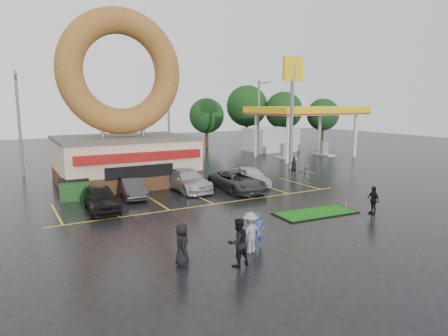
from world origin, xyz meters
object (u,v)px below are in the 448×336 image
streetlight_right (259,116)px  car_white (251,176)px  donut_shop (123,127)px  person_blue (258,231)px  streetlight_left (19,121)px  car_dgrey (133,188)px  person_cameraman (373,200)px  putting_green (316,213)px  gas_station (290,124)px  car_black (101,199)px  streetlight_mid (169,118)px  car_grey (237,181)px  shell_sign (292,92)px  car_silver (187,180)px  dumpster (74,190)px

streetlight_right → car_white: 18.75m
donut_shop → car_white: bearing=-35.4°
person_blue → streetlight_left: bearing=112.4°
donut_shop → car_dgrey: size_ratio=3.40×
streetlight_right → person_cameraman: (-9.02, -24.98, -3.97)m
donut_shop → putting_green: size_ratio=2.72×
gas_station → streetlight_left: (-30.00, -1.02, 1.08)m
car_white → streetlight_right: bearing=60.1°
gas_station → person_blue: size_ratio=8.47×
donut_shop → car_black: donut_shop is taller
streetlight_mid → car_black: size_ratio=2.08×
car_grey → person_cameraman: (3.76, -8.97, 0.08)m
shell_sign → streetlight_right: bearing=73.2°
person_cameraman → putting_green: 3.37m
car_silver → putting_green: (3.97, -9.40, -0.73)m
gas_station → car_white: 20.45m
shell_sign → car_white: shell_sign is taller
donut_shop → streetlight_left: 9.87m
donut_shop → car_grey: size_ratio=2.54×
streetlight_left → person_blue: bearing=-71.7°
car_silver → car_white: size_ratio=1.23×
streetlight_mid → person_blue: 26.34m
car_silver → putting_green: bearing=-69.1°
car_black → car_silver: car_silver is taller
gas_station → streetlight_left: bearing=-178.0°
car_black → person_cameraman: size_ratio=2.65×
streetlight_right → gas_station: bearing=-13.7°
car_black → car_grey: bearing=7.6°
streetlight_mid → streetlight_right: size_ratio=1.00×
car_black → donut_shop: bearing=68.9°
car_silver → streetlight_mid: bearing=71.6°
gas_station → streetlight_left: streetlight_left is taller
donut_shop → person_blue: bearing=-86.5°
streetlight_right → car_black: bearing=-143.5°
streetlight_mid → putting_green: 22.83m
gas_station → car_grey: (-16.77, -15.03, -2.96)m
donut_shop → person_blue: donut_shop is taller
putting_green → dumpster: bearing=138.2°
donut_shop → car_silver: donut_shop is taller
streetlight_mid → car_dgrey: bearing=-121.0°
car_silver → person_blue: (-2.12, -12.41, 0.04)m
streetlight_mid → car_grey: 15.56m
car_black → person_blue: bearing=-60.8°
car_black → car_white: bearing=12.8°
person_blue → person_cameraman: bearing=12.9°
car_black → person_blue: 10.72m
person_blue → dumpster: bearing=116.6°
car_dgrey → car_white: (9.16, -0.59, 0.08)m
car_black → car_grey: 9.82m
car_dgrey → car_silver: size_ratio=0.75×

